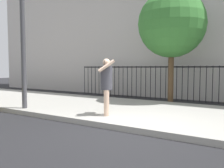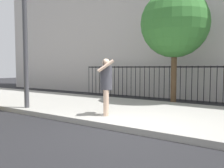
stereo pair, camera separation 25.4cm
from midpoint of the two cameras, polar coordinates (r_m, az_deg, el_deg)
The scene contains 5 objects.
ground_plane at distance 5.56m, azimuth 2.44°, elevation -11.76°, with size 60.00×60.00×0.00m, color black.
sidewalk at distance 7.49m, azimuth 10.88°, elevation -7.15°, with size 28.00×4.40×0.15m, color #9E9B93.
iron_fence at distance 10.89m, azimuth 18.02°, elevation 1.19°, with size 12.03×0.04×1.60m.
pedestrian_on_phone at distance 6.69m, azimuth -2.46°, elevation 0.34°, with size 0.62×0.71×1.62m.
street_tree_near at distance 9.95m, azimuth 13.58°, elevation 13.94°, with size 2.70×2.70×4.61m.
Camera 1 is at (2.54, -4.72, 1.50)m, focal length 37.62 mm.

